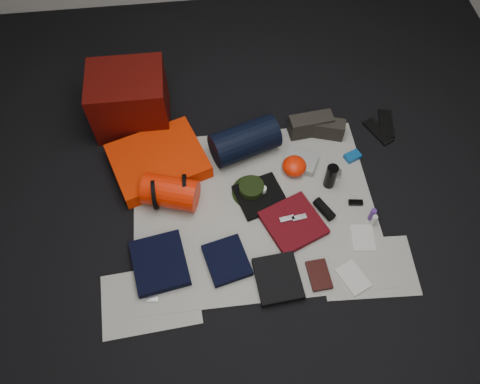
{
  "coord_description": "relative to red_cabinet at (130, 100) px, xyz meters",
  "views": [
    {
      "loc": [
        -0.27,
        -1.53,
        2.72
      ],
      "look_at": [
        -0.09,
        0.08,
        0.1
      ],
      "focal_mm": 35.0,
      "sensor_mm": 36.0,
      "label": 1
    }
  ],
  "objects": [
    {
      "name": "flip_flop_right",
      "position": [
        1.87,
        -0.26,
        -0.21
      ],
      "size": [
        0.14,
        0.28,
        0.01
      ],
      "primitive_type": "cube",
      "rotation": [
        0.0,
        0.0,
        -0.17
      ],
      "color": "black",
      "rests_on": "floor"
    },
    {
      "name": "black_tshirt",
      "position": [
        0.84,
        -0.79,
        -0.2
      ],
      "size": [
        0.37,
        0.36,
        0.03
      ],
      "primitive_type": "cube",
      "rotation": [
        0.0,
        0.0,
        0.28
      ],
      "color": "black",
      "rests_on": "newspaper_mat"
    },
    {
      "name": "red_cabinet",
      "position": [
        0.0,
        0.0,
        0.0
      ],
      "size": [
        0.53,
        0.44,
        0.44
      ],
      "primitive_type": "cube",
      "rotation": [
        0.0,
        0.0,
        -0.0
      ],
      "color": "#4B0905",
      "rests_on": "floor"
    },
    {
      "name": "floor",
      "position": [
        0.79,
        -0.87,
        -0.23
      ],
      "size": [
        4.5,
        4.5,
        0.02
      ],
      "primitive_type": "cube",
      "color": "black",
      "rests_on": "ground"
    },
    {
      "name": "boonie_crown",
      "position": [
        0.79,
        -0.74,
        -0.17
      ],
      "size": [
        0.17,
        0.17,
        0.07
      ],
      "primitive_type": "cylinder",
      "color": "black",
      "rests_on": "boonie_brim"
    },
    {
      "name": "sunglasses",
      "position": [
        1.47,
        -0.91,
        -0.2
      ],
      "size": [
        0.1,
        0.05,
        0.02
      ],
      "primitive_type": "cube",
      "rotation": [
        0.0,
        0.0,
        -0.13
      ],
      "color": "black",
      "rests_on": "newspaper_mat"
    },
    {
      "name": "tape_roll",
      "position": [
        0.86,
        -0.76,
        -0.17
      ],
      "size": [
        0.05,
        0.05,
        0.04
      ],
      "primitive_type": "cylinder",
      "color": "white",
      "rests_on": "black_tshirt"
    },
    {
      "name": "cyan_case",
      "position": [
        1.54,
        -0.54,
        -0.2
      ],
      "size": [
        0.13,
        0.11,
        0.04
      ],
      "primitive_type": "cube",
      "rotation": [
        0.0,
        0.0,
        0.39
      ],
      "color": "#0E4C8D",
      "rests_on": "newspaper_mat"
    },
    {
      "name": "sack_strap_left",
      "position": [
        0.15,
        -0.75,
        -0.11
      ],
      "size": [
        0.02,
        0.22,
        0.22
      ],
      "primitive_type": "cylinder",
      "rotation": [
        0.0,
        1.57,
        0.0
      ],
      "color": "black",
      "rests_on": "newspaper_mat"
    },
    {
      "name": "energy_bar_b",
      "position": [
        1.07,
        -1.0,
        -0.16
      ],
      "size": [
        0.1,
        0.05,
        0.01
      ],
      "primitive_type": "cube",
      "rotation": [
        0.0,
        0.0,
        0.14
      ],
      "color": "silver",
      "rests_on": "red_shirt"
    },
    {
      "name": "flip_flop_left",
      "position": [
        1.79,
        -0.33,
        -0.21
      ],
      "size": [
        0.19,
        0.27,
        0.01
      ],
      "primitive_type": "cube",
      "rotation": [
        0.0,
        0.0,
        0.45
      ],
      "color": "black",
      "rests_on": "floor"
    },
    {
      "name": "hiking_boot_left",
      "position": [
        1.28,
        -0.27,
        -0.14
      ],
      "size": [
        0.32,
        0.15,
        0.16
      ],
      "primitive_type": "cube",
      "rotation": [
        0.0,
        0.0,
        0.1
      ],
      "color": "#292620",
      "rests_on": "newspaper_mat"
    },
    {
      "name": "red_shirt",
      "position": [
        1.03,
        -1.02,
        -0.19
      ],
      "size": [
        0.45,
        0.45,
        0.05
      ],
      "primitive_type": "cube",
      "rotation": [
        0.0,
        0.0,
        0.39
      ],
      "color": "#590910",
      "rests_on": "newspaper_mat"
    },
    {
      "name": "stuff_sack",
      "position": [
        0.25,
        -0.75,
        -0.11
      ],
      "size": [
        0.4,
        0.31,
        0.21
      ],
      "primitive_type": "cylinder",
      "rotation": [
        0.0,
        1.57,
        -0.31
      ],
      "color": "red",
      "rests_on": "newspaper_mat"
    },
    {
      "name": "trousers_charcoal",
      "position": [
        0.87,
        -1.39,
        -0.19
      ],
      "size": [
        0.29,
        0.32,
        0.05
      ],
      "primitive_type": "cube",
      "rotation": [
        0.0,
        0.0,
        0.08
      ],
      "color": "black",
      "rests_on": "newspaper_mat"
    },
    {
      "name": "navy_duffel",
      "position": [
        0.78,
        -0.39,
        -0.09
      ],
      "size": [
        0.52,
        0.38,
        0.24
      ],
      "primitive_type": "cylinder",
      "rotation": [
        0.0,
        1.57,
        0.32
      ],
      "color": "black",
      "rests_on": "newspaper_mat"
    },
    {
      "name": "orange_stuff_sack",
      "position": [
        1.11,
        -0.6,
        -0.16
      ],
      "size": [
        0.22,
        0.22,
        0.11
      ],
      "primitive_type": "ellipsoid",
      "rotation": [
        0.0,
        0.0,
        0.4
      ],
      "color": "red",
      "rests_on": "newspaper_mat"
    },
    {
      "name": "speaker",
      "position": [
        1.25,
        -0.95,
        -0.18
      ],
      "size": [
        0.13,
        0.17,
        0.06
      ],
      "primitive_type": "cylinder",
      "rotation": [
        1.57,
        0.0,
        0.5
      ],
      "color": "black",
      "rests_on": "newspaper_mat"
    },
    {
      "name": "sleeping_pad",
      "position": [
        0.17,
        -0.45,
        -0.16
      ],
      "size": [
        0.75,
        0.68,
        0.11
      ],
      "primitive_type": "cube",
      "rotation": [
        0.0,
        0.0,
        0.33
      ],
      "color": "#EF2B02",
      "rests_on": "newspaper_mat"
    },
    {
      "name": "key_cluster",
      "position": [
        0.1,
        -1.41,
        -0.21
      ],
      "size": [
        0.07,
        0.07,
        0.01
      ],
      "primitive_type": "cube",
      "rotation": [
        0.0,
        0.0,
        -0.07
      ],
      "color": "silver",
      "rests_on": "newspaper_mat"
    },
    {
      "name": "map_booklet",
      "position": [
        1.33,
        -1.43,
        -0.21
      ],
      "size": [
        0.21,
        0.24,
        0.01
      ],
      "primitive_type": "cube",
      "rotation": [
        0.0,
        0.0,
        0.42
      ],
      "color": "beige",
      "rests_on": "newspaper_mat"
    },
    {
      "name": "newspaper_sheet_front_right",
      "position": [
        1.44,
        -1.37,
        -0.22
      ],
      "size": [
        0.6,
        0.43,
        0.0
      ],
      "primitive_type": "cube",
      "rotation": [
        0.0,
        0.0,
        -0.05
      ],
      "color": "beige",
      "rests_on": "floor"
    },
    {
      "name": "newspaper_mat",
      "position": [
        0.79,
        -0.87,
        -0.22
      ],
      "size": [
        1.6,
        1.3,
        0.01
      ],
      "primitive_type": "cube",
      "color": "beige",
      "rests_on": "floor"
    },
    {
      "name": "boonie_brim",
      "position": [
        0.79,
        -0.74,
        -0.21
      ],
      "size": [
        0.34,
        0.34,
        0.01
      ],
      "primitive_type": "cylinder",
      "rotation": [
        0.0,
        0.0,
        0.31
      ],
      "color": "black",
      "rests_on": "newspaper_mat"
    },
    {
      "name": "toiletry_purple",
      "position": [
        1.54,
        -1.04,
        -0.16
      ],
      "size": [
        0.04,
        0.04,
        0.11
      ],
      "primitive_type": "cylinder",
      "rotation": [
        0.0,
        0.0,
        -0.02
      ],
      "color": "#4E2780",
      "rests_on": "newspaper_mat"
    },
    {
      "name": "water_bottle",
      "position": [
        1.33,
        -0.74,
        -0.12
      ],
      "size": [
        0.1,
        0.1,
        0.2
      ],
      "primitive_type": "cylinder",
      "rotation": [
        0.0,
        0.0,
        -0.41
      ],
      "color": "black",
      "rests_on": "newspaper_mat"
    },
    {
      "name": "energy_bar_a",
      "position": [
        0.99,
        -1.0,
        -0.16
      ],
      "size": [
        0.1,
        0.05,
        0.01
      ],
      "primitive_type": "cube",
      "rotation": [
        0.0,
        0.0,
        0.14
      ],
      "color": "silver",
      "rests_on": "red_shirt"
    },
    {
      "name": "trousers_navy_b",
      "position": [
        0.57,
        -1.23,
        -0.19
      ],
      "size": [
        0.31,
        0.33,
        0.04
      ],
      "primitive_type": "cube",
      "rotation": [
        0.0,
        0.0,
        0.23
      ],
      "color": "black",
      "rests_on": "newspaper_mat"
    },
    {
      "name": "trousers_navy_a",
      "position": [
        0.16,
        -1.21,
        -0.19
      ],
      "size": [
        0.38,
        0.41,
        0.06
      ],
      "primitive_type": "cube",
      "rotation": [
        0.0,
        0.0,
        0.16
      ],
      "color": "black",
      "rests_on": "newspaper_mat"
    },
    {
      "name": "first_aid_pouch",
      "position": [
        1.16,
        -0.55,
        -0.19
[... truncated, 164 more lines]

